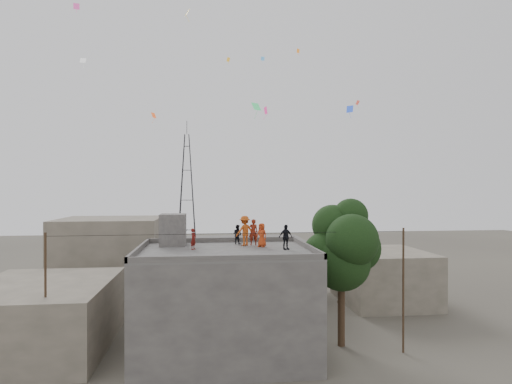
{
  "coord_description": "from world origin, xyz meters",
  "views": [
    {
      "loc": [
        -1.08,
        -25.06,
        9.64
      ],
      "look_at": [
        1.93,
        0.85,
        9.51
      ],
      "focal_mm": 30.0,
      "sensor_mm": 36.0,
      "label": 1
    }
  ],
  "objects_px": {
    "stair_head_box": "(173,230)",
    "tree": "(343,247)",
    "transmission_tower": "(187,194)",
    "person_red_adult": "(253,232)",
    "person_dark_adult": "(286,237)"
  },
  "relations": [
    {
      "from": "tree",
      "to": "person_red_adult",
      "type": "bearing_deg",
      "value": 164.75
    },
    {
      "from": "tree",
      "to": "person_red_adult",
      "type": "height_order",
      "value": "tree"
    },
    {
      "from": "stair_head_box",
      "to": "person_red_adult",
      "type": "relative_size",
      "value": 1.2
    },
    {
      "from": "tree",
      "to": "person_dark_adult",
      "type": "bearing_deg",
      "value": -168.69
    },
    {
      "from": "stair_head_box",
      "to": "tree",
      "type": "xyz_separation_m",
      "value": [
        10.57,
        -2.0,
        -1.0
      ]
    },
    {
      "from": "tree",
      "to": "person_red_adult",
      "type": "xyz_separation_m",
      "value": [
        -5.47,
        1.49,
        0.83
      ]
    },
    {
      "from": "person_dark_adult",
      "to": "person_red_adult",
      "type": "bearing_deg",
      "value": 107.33
    },
    {
      "from": "person_red_adult",
      "to": "transmission_tower",
      "type": "bearing_deg",
      "value": -82.83
    },
    {
      "from": "stair_head_box",
      "to": "tree",
      "type": "height_order",
      "value": "tree"
    },
    {
      "from": "person_red_adult",
      "to": "person_dark_adult",
      "type": "bearing_deg",
      "value": 125.18
    },
    {
      "from": "stair_head_box",
      "to": "tree",
      "type": "bearing_deg",
      "value": -10.74
    },
    {
      "from": "tree",
      "to": "transmission_tower",
      "type": "xyz_separation_m",
      "value": [
        -11.37,
        39.4,
        2.97
      ]
    },
    {
      "from": "stair_head_box",
      "to": "tree",
      "type": "relative_size",
      "value": 0.22
    },
    {
      "from": "person_dark_adult",
      "to": "tree",
      "type": "bearing_deg",
      "value": -8.21
    },
    {
      "from": "transmission_tower",
      "to": "person_dark_adult",
      "type": "bearing_deg",
      "value": -79.31
    }
  ]
}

